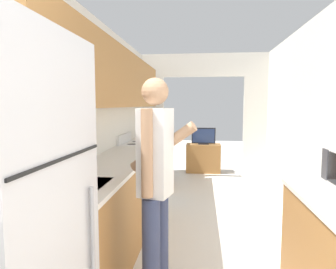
{
  "coord_description": "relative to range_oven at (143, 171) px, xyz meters",
  "views": [
    {
      "loc": [
        -0.02,
        -0.55,
        1.5
      ],
      "look_at": [
        -0.43,
        3.07,
        1.14
      ],
      "focal_mm": 32.0,
      "sensor_mm": 36.0,
      "label": 1
    }
  ],
  "objects": [
    {
      "name": "wall_left",
      "position": [
        -0.25,
        -1.42,
        1.04
      ],
      "size": [
        0.38,
        7.82,
        2.5
      ],
      "color": "silver",
      "rests_on": "ground_plane"
    },
    {
      "name": "counter_left",
      "position": [
        -0.01,
        -1.07,
        -0.0
      ],
      "size": [
        0.62,
        4.33,
        0.91
      ],
      "color": "#9E6B38",
      "rests_on": "ground_plane"
    },
    {
      "name": "television",
      "position": [
        0.95,
        2.1,
        0.35
      ],
      "size": [
        0.52,
        0.16,
        0.37
      ],
      "color": "black",
      "rests_on": "tv_cabinet"
    },
    {
      "name": "knife",
      "position": [
        0.01,
        0.53,
        0.46
      ],
      "size": [
        0.04,
        0.3,
        0.02
      ],
      "rotation": [
        0.0,
        0.0,
        -0.04
      ],
      "color": "#B7B7BC",
      "rests_on": "counter_left"
    },
    {
      "name": "tv_cabinet",
      "position": [
        0.95,
        2.14,
        -0.15
      ],
      "size": [
        0.75,
        0.42,
        0.63
      ],
      "color": "#9E6B38",
      "rests_on": "ground_plane"
    },
    {
      "name": "range_oven",
      "position": [
        0.0,
        0.0,
        0.0
      ],
      "size": [
        0.66,
        0.76,
        1.05
      ],
      "color": "white",
      "rests_on": "ground_plane"
    },
    {
      "name": "wall_far_with_doorway",
      "position": [
        0.93,
        1.48,
        0.97
      ],
      "size": [
        2.88,
        0.06,
        2.5
      ],
      "color": "silver",
      "rests_on": "ground_plane"
    },
    {
      "name": "person",
      "position": [
        0.58,
        -2.42,
        0.45
      ],
      "size": [
        0.54,
        0.43,
        1.69
      ],
      "rotation": [
        0.0,
        0.0,
        1.33
      ],
      "color": "#384266",
      "rests_on": "ground_plane"
    }
  ]
}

